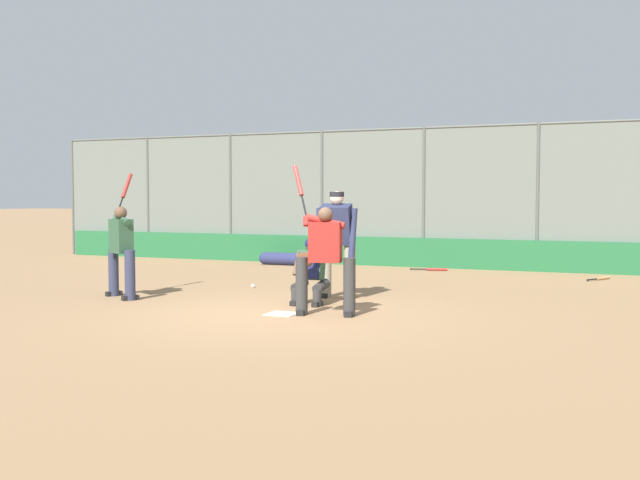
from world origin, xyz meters
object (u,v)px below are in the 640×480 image
spare_bat_by_padding (601,278)px  equipment_bag_dugout_side (281,259)px  batter_at_plate (325,256)px  batter_on_deck (121,248)px  umpire_home (337,241)px  baseball_loose (253,286)px  spare_bat_near_backstop (434,269)px  catcher_behind_plate (310,270)px

spare_bat_by_padding → equipment_bag_dugout_side: equipment_bag_dugout_side is taller
spare_bat_by_padding → batter_at_plate: bearing=-179.2°
equipment_bag_dugout_side → batter_on_deck: bearing=91.4°
batter_at_plate → spare_bat_by_padding: size_ratio=3.02×
batter_on_deck → spare_bat_by_padding: size_ratio=2.94×
umpire_home → baseball_loose: bearing=-27.0°
batter_on_deck → spare_bat_near_backstop: batter_on_deck is taller
batter_at_plate → umpire_home: (0.51, -1.80, 0.12)m
spare_bat_by_padding → baseball_loose: bearing=152.6°
umpire_home → spare_bat_by_padding: size_ratio=2.50×
batter_at_plate → equipment_bag_dugout_side: bearing=-71.4°
spare_bat_by_padding → umpire_home: bearing=168.8°
spare_bat_near_backstop → spare_bat_by_padding: (-3.70, 0.57, 0.00)m
catcher_behind_plate → spare_bat_near_backstop: size_ratio=1.27×
catcher_behind_plate → spare_bat_by_padding: 7.06m
spare_bat_near_backstop → spare_bat_by_padding: bearing=-21.3°
batter_at_plate → baseball_loose: bearing=-56.8°
batter_at_plate → baseball_loose: (2.53, -2.57, -0.83)m
umpire_home → equipment_bag_dugout_side: size_ratio=1.48×
spare_bat_near_backstop → equipment_bag_dugout_side: size_ratio=0.69×
spare_bat_near_backstop → equipment_bag_dugout_side: bearing=167.7°
catcher_behind_plate → batter_on_deck: (3.30, 0.49, 0.29)m
equipment_bag_dugout_side → spare_bat_by_padding: bearing=175.9°
baseball_loose → spare_bat_near_backstop: bearing=-117.6°
catcher_behind_plate → batter_on_deck: batter_on_deck is taller
umpire_home → baseball_loose: umpire_home is taller
spare_bat_near_backstop → batter_on_deck: bearing=-132.1°
batter_at_plate → spare_bat_near_backstop: bearing=-100.2°
umpire_home → batter_on_deck: (3.43, 1.37, -0.13)m
spare_bat_by_padding → baseball_loose: size_ratio=9.90×
batter_at_plate → spare_bat_by_padding: batter_at_plate is taller
catcher_behind_plate → umpire_home: size_ratio=0.59×
batter_on_deck → equipment_bag_dugout_side: (0.17, -6.69, -0.70)m
spare_bat_near_backstop → baseball_loose: size_ratio=11.59×
equipment_bag_dugout_side → baseball_loose: bearing=109.1°
spare_bat_by_padding → baseball_loose: 7.29m
spare_bat_near_backstop → batter_at_plate: bearing=-101.4°
umpire_home → spare_bat_by_padding: umpire_home is taller
baseball_loose → batter_on_deck: bearing=56.8°
batter_at_plate → spare_bat_near_backstop: batter_at_plate is taller
spare_bat_near_backstop → baseball_loose: baseball_loose is taller
catcher_behind_plate → spare_bat_by_padding: (-4.20, -5.65, -0.53)m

